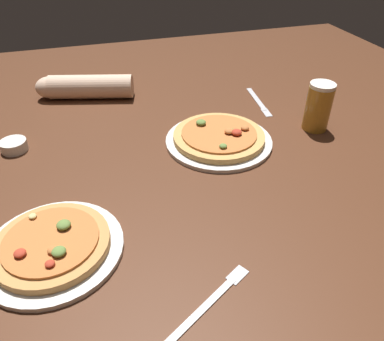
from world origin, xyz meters
TOP-DOWN VIEW (x-y plane):
  - ground_plane at (0.00, 0.00)m, footprint 2.40×2.40m
  - pizza_plate_near at (-0.35, -0.16)m, footprint 0.29×0.29m
  - pizza_plate_far at (0.13, 0.14)m, footprint 0.32×0.32m
  - beer_mug_dark at (0.45, 0.14)m, footprint 0.08×0.13m
  - ramekin_butter at (-0.46, 0.27)m, footprint 0.08×0.08m
  - fork_left at (-0.08, -0.38)m, footprint 0.21×0.13m
  - knife_right at (0.36, 0.36)m, footprint 0.05×0.23m
  - diner_arm at (-0.24, 0.58)m, footprint 0.35×0.16m

SIDE VIEW (x-z plane):
  - ground_plane at x=0.00m, z-range -0.03..0.00m
  - knife_right at x=0.36m, z-range 0.00..0.01m
  - fork_left at x=-0.08m, z-range 0.00..0.01m
  - ramekin_butter at x=-0.46m, z-range 0.00..0.03m
  - pizza_plate_near at x=-0.35m, z-range -0.01..0.04m
  - pizza_plate_far at x=0.13m, z-range -0.01..0.04m
  - diner_arm at x=-0.24m, z-range 0.00..0.08m
  - beer_mug_dark at x=0.45m, z-range 0.00..0.15m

